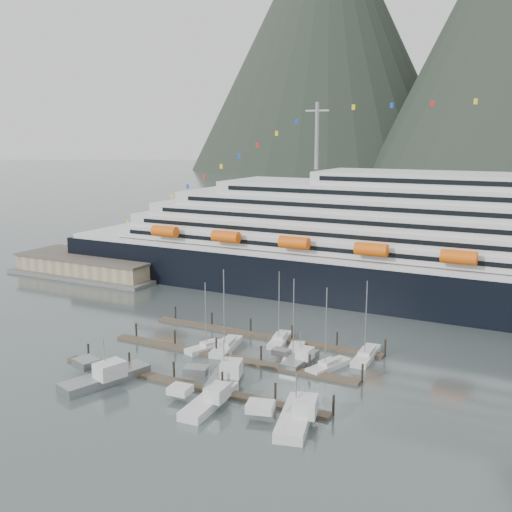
% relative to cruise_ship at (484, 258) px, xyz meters
% --- Properties ---
extents(ground, '(1600.00, 1600.00, 0.00)m').
position_rel_cruise_ship_xyz_m(ground, '(-30.03, -54.94, -12.04)').
color(ground, '#4C5A59').
rests_on(ground, ground).
extents(cruise_ship, '(210.00, 30.40, 50.30)m').
position_rel_cruise_ship_xyz_m(cruise_ship, '(0.00, 0.00, 0.00)').
color(cruise_ship, black).
rests_on(cruise_ship, ground).
extents(warehouse, '(46.00, 20.00, 5.80)m').
position_rel_cruise_ship_xyz_m(warehouse, '(-102.03, -12.94, -9.79)').
color(warehouse, '#595956').
rests_on(warehouse, ground).
extents(dock_near, '(48.18, 2.28, 3.20)m').
position_rel_cruise_ship_xyz_m(dock_near, '(-34.95, -64.89, -11.73)').
color(dock_near, '#473D2E').
rests_on(dock_near, ground).
extents(dock_mid, '(48.18, 2.28, 3.20)m').
position_rel_cruise_ship_xyz_m(dock_mid, '(-34.95, -51.89, -11.73)').
color(dock_mid, '#473D2E').
rests_on(dock_mid, ground).
extents(dock_far, '(48.18, 2.28, 3.20)m').
position_rel_cruise_ship_xyz_m(dock_far, '(-34.95, -38.89, -11.73)').
color(dock_far, '#473D2E').
rests_on(dock_far, ground).
extents(sailboat_b, '(6.09, 10.22, 13.19)m').
position_rel_cruise_ship_xyz_m(sailboat_b, '(-40.22, -49.27, -11.62)').
color(sailboat_b, silver).
rests_on(sailboat_b, ground).
extents(sailboat_c, '(4.94, 11.06, 15.73)m').
position_rel_cruise_ship_xyz_m(sailboat_c, '(-37.63, -47.98, -11.59)').
color(sailboat_c, silver).
rests_on(sailboat_c, ground).
extents(sailboat_d, '(5.19, 11.00, 14.73)m').
position_rel_cruise_ship_xyz_m(sailboat_d, '(-25.33, -45.27, -11.62)').
color(sailboat_d, silver).
rests_on(sailboat_d, ground).
extents(sailboat_f, '(4.42, 9.63, 14.42)m').
position_rel_cruise_ship_xyz_m(sailboat_f, '(-30.55, -40.09, -11.60)').
color(sailboat_f, silver).
rests_on(sailboat_f, ground).
extents(sailboat_g, '(3.18, 10.99, 14.69)m').
position_rel_cruise_ship_xyz_m(sailboat_g, '(-13.62, -40.53, -11.61)').
color(sailboat_g, silver).
rests_on(sailboat_g, ground).
extents(sailboat_h, '(5.33, 9.47, 14.66)m').
position_rel_cruise_ship_xyz_m(sailboat_h, '(-17.70, -48.21, -11.60)').
color(sailboat_h, silver).
rests_on(sailboat_h, ground).
extents(trawler_a, '(11.66, 15.19, 8.10)m').
position_rel_cruise_ship_xyz_m(trawler_a, '(-47.03, -69.89, -11.05)').
color(trawler_a, gray).
rests_on(trawler_a, ground).
extents(trawler_b, '(10.24, 12.68, 7.87)m').
position_rel_cruise_ship_xyz_m(trawler_b, '(-30.32, -61.37, -11.07)').
color(trawler_b, gray).
rests_on(trawler_b, ground).
extents(trawler_c, '(9.28, 13.12, 6.57)m').
position_rel_cruise_ship_xyz_m(trawler_c, '(-28.23, -69.05, -11.18)').
color(trawler_c, silver).
rests_on(trawler_c, ground).
extents(trawler_d, '(10.44, 13.58, 7.78)m').
position_rel_cruise_ship_xyz_m(trawler_d, '(-14.95, -68.25, -11.07)').
color(trawler_d, silver).
rests_on(trawler_d, ground).
extents(trawler_e, '(7.33, 9.61, 6.11)m').
position_rel_cruise_ship_xyz_m(trawler_e, '(-23.06, -48.12, -11.22)').
color(trawler_e, gray).
rests_on(trawler_e, ground).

